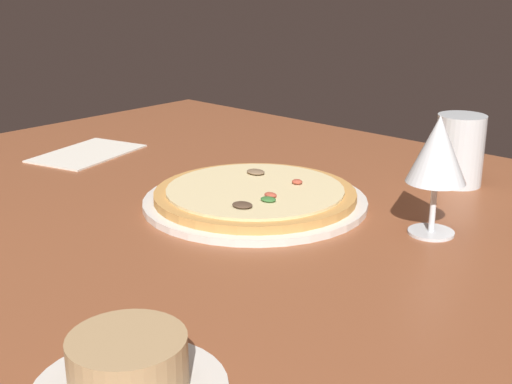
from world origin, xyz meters
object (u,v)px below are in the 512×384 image
pizza_main (255,197)px  paper_menu (87,153)px  wine_glass_far (438,153)px  water_glass (459,154)px  ramekin_on_saucer (129,372)px

pizza_main → paper_menu: 42.70cm
wine_glass_far → water_glass: wine_glass_far is taller
wine_glass_far → paper_menu: (67.55, 7.17, -10.82)cm
water_glass → paper_menu: 66.83cm
water_glass → paper_menu: size_ratio=0.57×
pizza_main → ramekin_on_saucer: ramekin_on_saucer is taller
pizza_main → ramekin_on_saucer: (-24.64, 41.86, 1.01)cm
ramekin_on_saucer → paper_menu: (67.32, -41.79, -2.07)cm
ramekin_on_saucer → paper_menu: size_ratio=0.82×
ramekin_on_saucer → paper_menu: ramekin_on_saucer is taller
wine_glass_far → paper_menu: size_ratio=0.80×
paper_menu → pizza_main: bearing=165.3°
ramekin_on_saucer → pizza_main: bearing=-59.5°
pizza_main → water_glass: bearing=-120.2°
pizza_main → paper_menu: (42.69, 0.06, -1.06)cm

